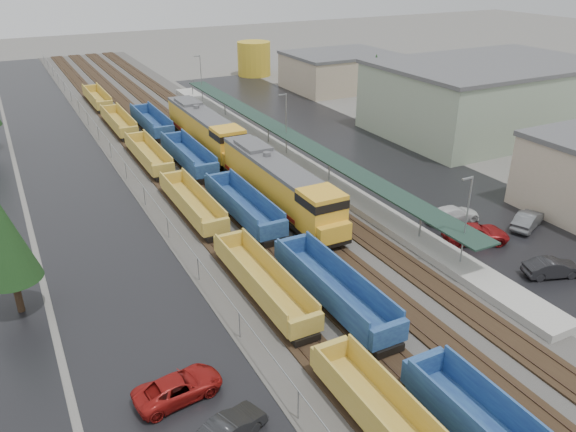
% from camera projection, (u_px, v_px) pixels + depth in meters
% --- Properties ---
extents(ballast_strip, '(20.00, 160.00, 0.08)m').
position_uv_depth(ballast_strip, '(186.00, 147.00, 72.91)').
color(ballast_strip, '#302D2B').
rests_on(ballast_strip, ground).
extents(trackbed, '(14.60, 160.00, 0.22)m').
position_uv_depth(trackbed, '(186.00, 146.00, 72.86)').
color(trackbed, black).
rests_on(trackbed, ground).
extents(west_parking_lot, '(10.00, 160.00, 0.02)m').
position_uv_depth(west_parking_lot, '(65.00, 165.00, 66.64)').
color(west_parking_lot, black).
rests_on(west_parking_lot, ground).
extents(east_commuter_lot, '(16.00, 100.00, 0.02)m').
position_uv_depth(east_commuter_lot, '(351.00, 147.00, 72.87)').
color(east_commuter_lot, black).
rests_on(east_commuter_lot, ground).
extents(station_platform, '(3.00, 80.00, 8.00)m').
position_uv_depth(station_platform, '(286.00, 153.00, 68.59)').
color(station_platform, '#9E9B93').
rests_on(station_platform, ground).
extents(chainlink_fence, '(0.08, 160.04, 2.02)m').
position_uv_depth(chainlink_fence, '(113.00, 149.00, 67.01)').
color(chainlink_fence, gray).
rests_on(chainlink_fence, ground).
extents(industrial_buildings, '(32.52, 75.30, 9.50)m').
position_uv_depth(industrial_buildings, '(486.00, 105.00, 75.58)').
color(industrial_buildings, tan).
rests_on(industrial_buildings, ground).
extents(distant_hills, '(301.00, 140.00, 25.20)m').
position_uv_depth(distant_hills, '(174.00, 18.00, 212.39)').
color(distant_hills, '#4E5A46').
rests_on(distant_hills, ground).
extents(tree_west_near, '(3.96, 3.96, 9.00)m').
position_uv_depth(tree_west_near, '(4.00, 238.00, 37.19)').
color(tree_west_near, '#332316').
rests_on(tree_west_near, ground).
extents(tree_east, '(4.40, 4.40, 10.00)m').
position_uv_depth(tree_east, '(375.00, 79.00, 80.28)').
color(tree_east, '#332316').
rests_on(tree_east, ground).
extents(locomotive_lead, '(3.32, 21.87, 4.95)m').
position_uv_depth(locomotive_lead, '(280.00, 185.00, 54.04)').
color(locomotive_lead, black).
rests_on(locomotive_lead, ground).
extents(locomotive_trail, '(3.32, 21.87, 4.95)m').
position_uv_depth(locomotive_trail, '(205.00, 130.00, 70.86)').
color(locomotive_trail, black).
rests_on(locomotive_trail, ground).
extents(well_string_yellow, '(2.51, 109.11, 2.22)m').
position_uv_depth(well_string_yellow, '(192.00, 204.00, 53.76)').
color(well_string_yellow, gold).
rests_on(well_string_yellow, ground).
extents(well_string_blue, '(2.79, 94.55, 2.47)m').
position_uv_depth(well_string_blue, '(282.00, 242.00, 46.45)').
color(well_string_blue, navy).
rests_on(well_string_blue, ground).
extents(storage_tank, '(6.66, 6.66, 6.66)m').
position_uv_depth(storage_tank, '(254.00, 59.00, 113.50)').
color(storage_tank, gold).
rests_on(storage_tank, ground).
extents(parked_car_west_b, '(2.98, 4.63, 1.44)m').
position_uv_depth(parked_car_west_b, '(229.00, 430.00, 28.89)').
color(parked_car_west_b, black).
rests_on(parked_car_west_b, ground).
extents(parked_car_west_c, '(2.96, 5.34, 1.42)m').
position_uv_depth(parked_car_west_c, '(178.00, 388.00, 31.72)').
color(parked_car_west_c, maroon).
rests_on(parked_car_west_c, ground).
extents(parked_car_east_a, '(2.92, 4.71, 1.47)m').
position_uv_depth(parked_car_east_a, '(552.00, 268.00, 43.62)').
color(parked_car_east_a, black).
rests_on(parked_car_east_a, ground).
extents(parked_car_east_b, '(4.75, 6.33, 1.60)m').
position_uv_depth(parked_car_east_b, '(476.00, 234.00, 48.80)').
color(parked_car_east_b, maroon).
rests_on(parked_car_east_b, ground).
extents(parked_car_east_c, '(2.66, 5.37, 1.50)m').
position_uv_depth(parked_car_east_c, '(453.00, 214.00, 52.48)').
color(parked_car_east_c, silver).
rests_on(parked_car_east_c, ground).
extents(parked_car_east_e, '(3.41, 4.99, 1.56)m').
position_uv_depth(parked_car_east_e, '(528.00, 220.00, 51.30)').
color(parked_car_east_e, '#4E5153').
rests_on(parked_car_east_e, ground).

